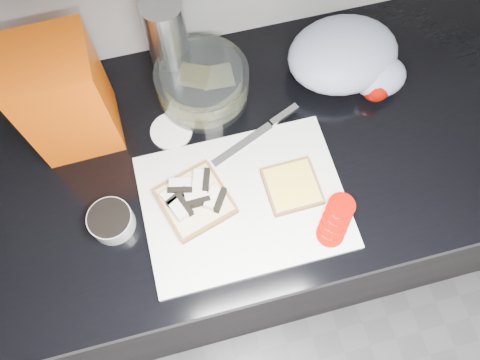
# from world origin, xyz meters

# --- Properties ---
(base_cabinet) EXTENTS (3.50, 0.60, 0.86)m
(base_cabinet) POSITION_xyz_m (0.00, 1.20, 0.43)
(base_cabinet) COLOR black
(base_cabinet) RESTS_ON ground
(countertop) EXTENTS (3.50, 0.64, 0.04)m
(countertop) POSITION_xyz_m (0.00, 1.20, 0.88)
(countertop) COLOR black
(countertop) RESTS_ON base_cabinet
(cutting_board) EXTENTS (0.40, 0.30, 0.01)m
(cutting_board) POSITION_xyz_m (-0.00, 1.08, 0.91)
(cutting_board) COLOR silver
(cutting_board) RESTS_ON countertop
(bread_left) EXTENTS (0.16, 0.16, 0.04)m
(bread_left) POSITION_xyz_m (-0.10, 1.10, 0.92)
(bread_left) COLOR beige
(bread_left) RESTS_ON cutting_board
(bread_right) EXTENTS (0.11, 0.11, 0.02)m
(bread_right) POSITION_xyz_m (0.10, 1.08, 0.92)
(bread_right) COLOR beige
(bread_right) RESTS_ON cutting_board
(tomato_slices) EXTENTS (0.11, 0.12, 0.02)m
(tomato_slices) POSITION_xyz_m (0.16, 0.99, 0.92)
(tomato_slices) COLOR #950B03
(tomato_slices) RESTS_ON cutting_board
(knife) EXTENTS (0.21, 0.10, 0.01)m
(knife) POSITION_xyz_m (0.09, 1.22, 0.92)
(knife) COLOR #BAB9BE
(knife) RESTS_ON cutting_board
(seed_tub) EXTENTS (0.09, 0.09, 0.04)m
(seed_tub) POSITION_xyz_m (-0.26, 1.10, 0.92)
(seed_tub) COLOR #9FA4A4
(seed_tub) RESTS_ON countertop
(tub_lid) EXTENTS (0.12, 0.12, 0.01)m
(tub_lid) POSITION_xyz_m (-0.11, 1.27, 0.90)
(tub_lid) COLOR white
(tub_lid) RESTS_ON countertop
(glass_bowl) EXTENTS (0.20, 0.20, 0.08)m
(glass_bowl) POSITION_xyz_m (-0.02, 1.35, 0.94)
(glass_bowl) COLOR silver
(glass_bowl) RESTS_ON countertop
(bread_bag) EXTENTS (0.16, 0.15, 0.25)m
(bread_bag) POSITION_xyz_m (-0.29, 1.33, 1.02)
(bread_bag) COLOR #D04803
(bread_bag) RESTS_ON countertop
(steel_canister) EXTENTS (0.08, 0.08, 0.20)m
(steel_canister) POSITION_xyz_m (-0.08, 1.43, 1.00)
(steel_canister) COLOR #AFAFB3
(steel_canister) RESTS_ON countertop
(grocery_bag) EXTENTS (0.26, 0.23, 0.11)m
(grocery_bag) POSITION_xyz_m (0.30, 1.33, 0.95)
(grocery_bag) COLOR #A2AAC7
(grocery_bag) RESTS_ON countertop
(whole_tomatoes) EXTENTS (0.12, 0.10, 0.06)m
(whole_tomatoes) POSITION_xyz_m (0.31, 1.27, 0.93)
(whole_tomatoes) COLOR #950B03
(whole_tomatoes) RESTS_ON countertop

